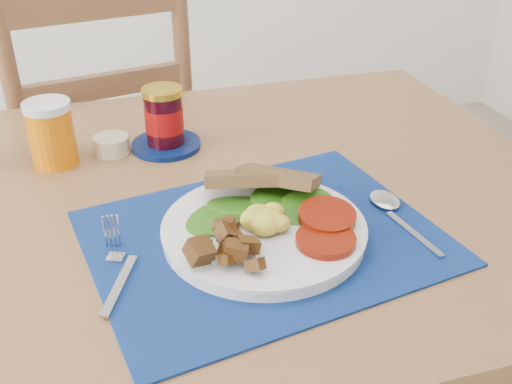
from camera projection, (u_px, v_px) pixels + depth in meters
table at (142, 246)px, 0.97m from camera, size 1.40×0.90×0.75m
chair_far at (99, 129)px, 1.52m from camera, size 0.52×0.51×1.20m
placemat at (264, 238)px, 0.84m from camera, size 0.53×0.45×0.00m
breakfast_plate at (261, 227)px, 0.83m from camera, size 0.28×0.28×0.07m
fork at (117, 267)px, 0.78m from camera, size 0.06×0.17×0.00m
spoon at (393, 211)px, 0.90m from camera, size 0.04×0.18×0.01m
juice_glass at (52, 135)px, 1.02m from camera, size 0.08×0.08×0.11m
ramekin at (112, 145)px, 1.07m from camera, size 0.06×0.06×0.03m
jam_on_saucer at (164, 122)px, 1.07m from camera, size 0.13×0.13×0.11m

